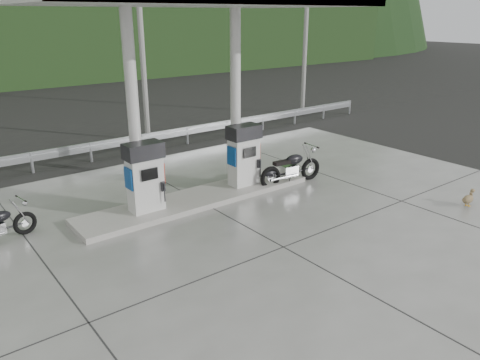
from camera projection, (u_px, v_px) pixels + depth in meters
ground at (255, 232)px, 11.31m from camera, size 160.00×160.00×0.00m
forecourt_apron at (255, 232)px, 11.30m from camera, size 18.00×14.00×0.02m
pump_island at (199, 198)px, 13.14m from camera, size 7.00×1.40×0.15m
gas_pump_left at (145, 177)px, 11.89m from camera, size 0.95×0.55×1.80m
gas_pump_right at (244, 155)px, 13.73m from camera, size 0.95×0.55×1.80m
canopy_column_left at (133, 112)px, 11.65m from camera, size 0.30×0.30×5.00m
canopy_column_right at (235, 99)px, 13.49m from camera, size 0.30×0.30×5.00m
guardrail at (116, 138)px, 17.04m from camera, size 26.00×0.16×1.42m
road at (84, 138)px, 19.89m from camera, size 60.00×7.00×0.01m
utility_pole_b at (141, 41)px, 18.20m from camera, size 0.22×0.22×8.00m
utility_pole_c at (306, 35)px, 23.38m from camera, size 0.22×0.22×8.00m
motorcycle_right at (291, 168)px, 14.33m from camera, size 2.16×0.86×1.00m
duck at (468, 200)px, 12.73m from camera, size 0.55×0.19×0.39m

